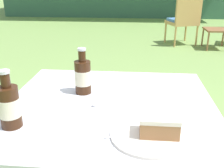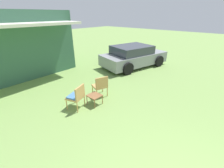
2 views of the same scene
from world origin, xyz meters
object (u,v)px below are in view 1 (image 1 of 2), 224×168
at_px(garden_side_table, 217,31).
at_px(cola_bottle_near, 83,76).
at_px(cola_bottle_far, 9,106).
at_px(patio_table, 110,118).
at_px(wicker_chair_cushioned, 184,20).
at_px(cake_on_plate, 154,130).

height_order(garden_side_table, cola_bottle_near, cola_bottle_near).
relative_size(garden_side_table, cola_bottle_far, 2.23).
relative_size(garden_side_table, patio_table, 0.53).
height_order(wicker_chair_cushioned, cola_bottle_near, cola_bottle_near).
bearing_deg(wicker_chair_cushioned, cola_bottle_far, 54.01).
bearing_deg(cola_bottle_far, garden_side_table, 65.61).
xyz_separation_m(cola_bottle_near, cola_bottle_far, (-0.20, -0.32, 0.00)).
bearing_deg(patio_table, garden_side_table, 68.41).
height_order(wicker_chair_cushioned, cake_on_plate, wicker_chair_cushioned).
distance_m(cake_on_plate, cola_bottle_near, 0.46).
distance_m(patio_table, cake_on_plate, 0.30).
bearing_deg(cola_bottle_far, patio_table, 32.50).
relative_size(patio_table, cola_bottle_near, 4.19).
distance_m(wicker_chair_cushioned, cola_bottle_near, 4.38).
bearing_deg(cake_on_plate, patio_table, 126.05).
bearing_deg(cola_bottle_far, wicker_chair_cushioned, 73.40).
xyz_separation_m(patio_table, cake_on_plate, (0.17, -0.23, 0.09)).
relative_size(cake_on_plate, cola_bottle_far, 1.22).
distance_m(wicker_chair_cushioned, cola_bottle_far, 4.74).
xyz_separation_m(garden_side_table, cola_bottle_near, (-1.74, -3.94, 0.49)).
xyz_separation_m(cake_on_plate, cola_bottle_far, (-0.50, 0.02, 0.06)).
xyz_separation_m(patio_table, cola_bottle_far, (-0.33, -0.21, 0.15)).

